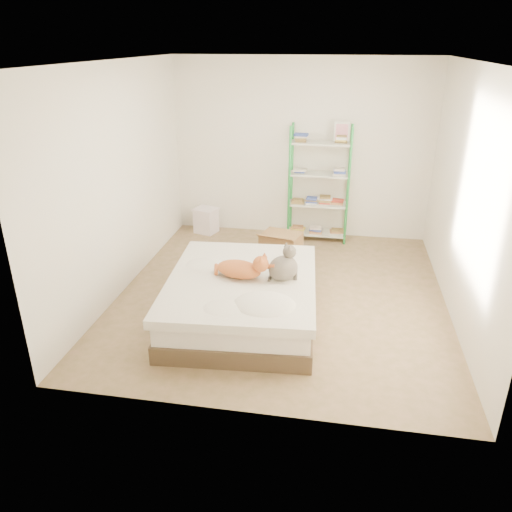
% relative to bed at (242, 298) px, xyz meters
% --- Properties ---
extents(room, '(3.81, 4.21, 2.61)m').
position_rel_bed_xyz_m(room, '(0.35, 0.64, 1.05)').
color(room, '#A5805E').
rests_on(room, ground).
extents(bed, '(1.68, 2.03, 0.49)m').
position_rel_bed_xyz_m(bed, '(0.00, 0.00, 0.00)').
color(bed, brown).
rests_on(bed, ground).
extents(orange_cat, '(0.63, 0.42, 0.23)m').
position_rel_bed_xyz_m(orange_cat, '(-0.03, 0.01, 0.36)').
color(orange_cat, '#D75B23').
rests_on(orange_cat, bed).
extents(grey_cat, '(0.43, 0.42, 0.38)m').
position_rel_bed_xyz_m(grey_cat, '(0.43, 0.03, 0.44)').
color(grey_cat, slate).
rests_on(grey_cat, bed).
extents(shelf_unit, '(0.88, 0.36, 1.74)m').
position_rel_bed_xyz_m(shelf_unit, '(0.65, 2.52, 0.54)').
color(shelf_unit, green).
rests_on(shelf_unit, ground).
extents(cardboard_box, '(0.59, 0.59, 0.41)m').
position_rel_bed_xyz_m(cardboard_box, '(0.21, 1.70, -0.06)').
color(cardboard_box, '#A57648').
rests_on(cardboard_box, ground).
extents(white_bin, '(0.42, 0.39, 0.39)m').
position_rel_bed_xyz_m(white_bin, '(-1.07, 2.49, -0.05)').
color(white_bin, white).
rests_on(white_bin, ground).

